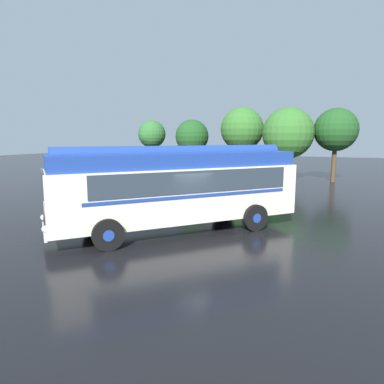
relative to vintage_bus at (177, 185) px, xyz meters
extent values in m
plane|color=black|center=(0.36, -0.14, -1.89)|extent=(120.00, 120.00, 0.00)
cube|color=silver|center=(0.01, 0.01, -0.29)|extent=(8.59, 9.07, 2.10)
cube|color=#1E3D93|center=(0.01, 0.01, 1.04)|extent=(8.31, 8.78, 0.56)
cylinder|color=#1E3D93|center=(0.01, 0.01, 1.30)|extent=(6.85, 7.42, 0.60)
cube|color=#2D3842|center=(1.14, -0.62, 0.28)|extent=(5.42, 5.93, 0.84)
cube|color=#2D3842|center=(-0.72, 1.08, 0.28)|extent=(5.42, 5.93, 0.84)
cube|color=#1E3D93|center=(1.07, -0.70, -0.26)|extent=(5.56, 6.07, 0.12)
cube|color=#1E3D93|center=(-0.79, 1.01, -0.26)|extent=(5.56, 6.07, 0.12)
cube|color=#2D3842|center=(-3.38, -3.69, 0.38)|extent=(1.65, 1.51, 0.88)
cube|color=black|center=(-3.38, -3.70, -0.99)|extent=(0.70, 0.65, 0.56)
cube|color=silver|center=(-3.39, -3.71, -1.32)|extent=(1.82, 1.68, 0.16)
sphere|color=white|center=(-2.72, -4.31, -1.02)|extent=(0.22, 0.22, 0.22)
sphere|color=white|center=(-4.05, -3.10, -1.02)|extent=(0.22, 0.22, 0.22)
cylinder|color=black|center=(-1.12, -3.16, -1.34)|extent=(0.95, 1.00, 1.10)
cylinder|color=#1E3D93|center=(-1.12, -3.16, -1.34)|extent=(0.50, 0.50, 0.39)
cylinder|color=black|center=(-3.04, -1.40, -1.34)|extent=(0.95, 1.00, 1.10)
cylinder|color=#1E3D93|center=(-3.04, -1.40, -1.34)|extent=(0.50, 0.50, 0.39)
cylinder|color=black|center=(2.92, 1.27, -1.34)|extent=(0.95, 1.00, 1.10)
cylinder|color=#1E3D93|center=(2.92, 1.27, -1.34)|extent=(0.50, 0.50, 0.39)
cylinder|color=black|center=(1.01, 3.03, -1.34)|extent=(0.95, 1.00, 1.10)
cylinder|color=#1E3D93|center=(1.01, 3.03, -1.34)|extent=(0.50, 0.50, 0.39)
cube|color=maroon|center=(-3.58, 12.76, -1.22)|extent=(1.99, 4.31, 0.70)
cube|color=maroon|center=(-3.57, 12.91, -0.55)|extent=(1.64, 2.28, 0.64)
cube|color=#2D3842|center=(-2.81, 12.85, -0.55)|extent=(0.16, 1.93, 0.50)
cube|color=#2D3842|center=(-4.33, 12.96, -0.55)|extent=(0.16, 1.93, 0.50)
cylinder|color=black|center=(-2.79, 11.40, -1.57)|extent=(0.24, 0.65, 0.64)
cylinder|color=black|center=(-4.55, 11.52, -1.57)|extent=(0.24, 0.65, 0.64)
cylinder|color=black|center=(-2.61, 14.00, -1.57)|extent=(0.24, 0.65, 0.64)
cylinder|color=black|center=(-4.37, 14.12, -1.57)|extent=(0.24, 0.65, 0.64)
cube|color=silver|center=(-0.83, 12.73, -1.22)|extent=(2.12, 4.35, 0.70)
cube|color=silver|center=(-0.81, 12.88, -0.55)|extent=(1.71, 2.33, 0.64)
cube|color=#2D3842|center=(-0.06, 12.81, -0.55)|extent=(0.22, 1.92, 0.50)
cube|color=#2D3842|center=(-1.57, 12.96, -0.55)|extent=(0.22, 1.92, 0.50)
cylinder|color=black|center=(-0.09, 11.35, -1.57)|extent=(0.26, 0.66, 0.64)
cylinder|color=black|center=(-1.84, 11.53, -1.57)|extent=(0.26, 0.66, 0.64)
cylinder|color=black|center=(0.18, 13.94, -1.57)|extent=(0.26, 0.66, 0.64)
cylinder|color=black|center=(-1.57, 14.12, -1.57)|extent=(0.26, 0.66, 0.64)
cube|color=#144C28|center=(1.66, 12.90, -1.22)|extent=(2.08, 4.34, 0.70)
cube|color=#144C28|center=(1.67, 13.05, -0.55)|extent=(1.69, 2.31, 0.64)
cube|color=#2D3842|center=(2.42, 12.98, -0.55)|extent=(0.20, 1.93, 0.50)
cube|color=#2D3842|center=(0.91, 13.12, -0.55)|extent=(0.20, 1.93, 0.50)
cylinder|color=black|center=(2.41, 11.52, -1.57)|extent=(0.26, 0.66, 0.64)
cylinder|color=black|center=(0.66, 11.69, -1.57)|extent=(0.26, 0.66, 0.64)
cylinder|color=black|center=(2.65, 14.11, -1.57)|extent=(0.26, 0.66, 0.64)
cylinder|color=black|center=(0.90, 14.28, -1.57)|extent=(0.26, 0.66, 0.64)
cylinder|color=#4C3823|center=(-12.20, 19.60, -0.37)|extent=(0.28, 0.28, 3.06)
sphere|color=#2D662D|center=(-12.20, 19.60, 2.24)|extent=(2.87, 2.87, 2.87)
sphere|color=#2D662D|center=(-12.27, 19.21, 2.14)|extent=(2.14, 2.14, 2.14)
cylinder|color=#4C3823|center=(-7.75, 19.93, -0.57)|extent=(0.33, 0.33, 2.65)
sphere|color=#1E4C1E|center=(-7.75, 19.93, 2.01)|extent=(3.37, 3.37, 3.37)
sphere|color=#1E4C1E|center=(-7.80, 19.57, 1.79)|extent=(2.05, 2.05, 2.05)
cylinder|color=#4C3823|center=(-2.59, 20.00, -0.37)|extent=(0.34, 0.34, 3.06)
sphere|color=#336B28|center=(-2.59, 20.00, 2.70)|extent=(4.09, 4.09, 4.09)
sphere|color=#336B28|center=(-2.93, 19.76, 2.87)|extent=(2.51, 2.51, 2.51)
cylinder|color=#4C3823|center=(1.89, 18.34, -0.63)|extent=(0.30, 0.30, 2.52)
sphere|color=#336B28|center=(1.89, 18.34, 2.27)|extent=(4.39, 4.39, 4.39)
sphere|color=#336B28|center=(1.86, 18.45, 2.49)|extent=(2.53, 2.53, 2.53)
cylinder|color=#4C3823|center=(5.68, 19.41, -0.35)|extent=(0.37, 0.37, 3.09)
sphere|color=#1E4C1E|center=(5.68, 19.41, 2.55)|extent=(3.63, 3.63, 3.63)
sphere|color=#1E4C1E|center=(5.42, 19.78, 2.75)|extent=(2.03, 2.03, 2.03)
camera|label=1|loc=(5.86, -12.38, 1.92)|focal=32.00mm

